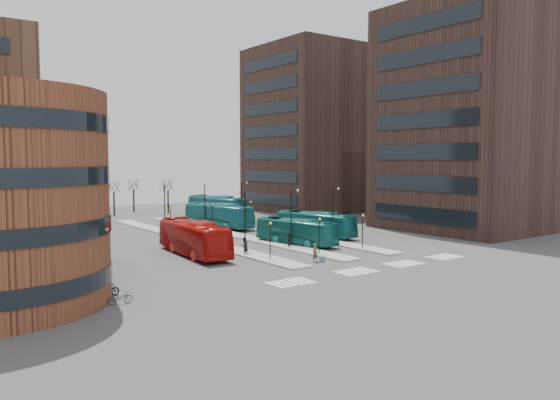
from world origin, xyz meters
TOP-DOWN VIEW (x-y plane):
  - ground at (0.00, 0.00)m, footprint 160.00×160.00m
  - island_left at (-4.00, 30.00)m, footprint 2.50×45.00m
  - island_mid at (2.00, 30.00)m, footprint 2.50×45.00m
  - island_right at (8.00, 30.00)m, footprint 2.50×45.00m
  - suitcase at (-0.57, 9.01)m, footprint 0.55×0.50m
  - red_bus at (-8.58, 19.43)m, footprint 3.93×12.67m
  - teal_bus_a at (3.92, 18.87)m, footprint 4.22×10.89m
  - teal_bus_b at (4.28, 37.11)m, footprint 4.71×12.68m
  - teal_bus_c at (9.63, 22.37)m, footprint 4.43×11.56m
  - teal_bus_d at (10.59, 48.87)m, footprint 4.31×13.21m
  - traveller at (-1.12, 9.33)m, footprint 0.67×0.46m
  - commuter_a at (-4.40, 16.55)m, footprint 1.04×0.92m
  - commuter_b at (1.74, 17.14)m, footprint 0.59×1.03m
  - commuter_c at (3.40, 17.49)m, footprint 0.99×1.12m
  - bicycle_near at (-21.00, 5.62)m, footprint 1.59×0.67m
  - bicycle_mid at (-21.00, 8.17)m, footprint 1.62×0.82m
  - bicycle_far at (-21.00, 8.07)m, footprint 1.64×0.78m
  - crosswalk_stripes at (1.75, 4.00)m, footprint 22.35×2.40m
  - tower_near at (31.98, 16.00)m, footprint 20.12×20.00m
  - tower_far at (31.98, 50.00)m, footprint 20.12×20.00m
  - sign_poles at (1.60, 23.00)m, footprint 12.45×22.12m
  - lamp_posts at (2.64, 28.00)m, footprint 14.04×20.24m
  - bare_trees at (2.67, 62.67)m, footprint 10.97×8.14m

SIDE VIEW (x-z plane):
  - ground at x=0.00m, z-range 0.00..0.00m
  - crosswalk_stripes at x=1.75m, z-range 0.00..0.01m
  - island_left at x=-4.00m, z-range 0.00..0.15m
  - island_mid at x=2.00m, z-range 0.00..0.15m
  - island_right at x=8.00m, z-range 0.00..0.15m
  - suitcase at x=-0.57m, z-range 0.00..0.55m
  - bicycle_near at x=-21.00m, z-range 0.00..0.81m
  - bicycle_far at x=-21.00m, z-range 0.00..0.83m
  - bicycle_mid at x=-21.00m, z-range 0.00..0.94m
  - commuter_c at x=3.40m, z-range 0.00..1.51m
  - commuter_b at x=1.74m, z-range 0.00..1.66m
  - traveller at x=-1.12m, z-range 0.00..1.77m
  - commuter_a at x=-4.40m, z-range 0.00..1.79m
  - teal_bus_a at x=3.92m, z-range 0.00..2.96m
  - teal_bus_c at x=9.63m, z-range 0.00..3.14m
  - teal_bus_b at x=4.28m, z-range 0.00..3.45m
  - red_bus at x=-8.58m, z-range 0.00..3.48m
  - teal_bus_d at x=10.59m, z-range 0.00..3.61m
  - sign_poles at x=1.60m, z-range 0.58..4.23m
  - bare_trees at x=2.67m, z-range -0.22..5.67m
  - lamp_posts at x=2.64m, z-range 0.52..6.64m
  - tower_near at x=31.98m, z-range 0.00..30.00m
  - tower_far at x=31.98m, z-range 0.00..30.00m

